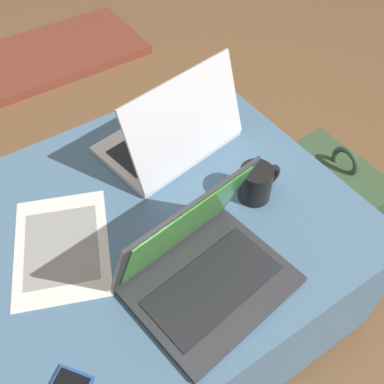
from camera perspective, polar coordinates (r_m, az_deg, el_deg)
The scene contains 8 objects.
ground_plane at distance 1.47m, azimuth -3.52°, elevation -14.06°, with size 14.00×14.00×0.00m, color brown.
ottoman at distance 1.27m, azimuth -4.01°, elevation -9.37°, with size 0.91×0.81×0.46m.
laptop_near at distance 0.94m, azimuth 1.08°, elevation -9.38°, with size 0.35×0.30×0.26m.
laptop_far at distance 1.20m, azimuth -2.46°, elevation 7.36°, with size 0.38×0.29×0.24m.
backpack at distance 1.51m, azimuth 17.05°, elevation -1.98°, with size 0.19×0.32×0.45m.
paper_sheet at distance 1.07m, azimuth -16.23°, elevation -6.60°, with size 0.31×0.35×0.00m.
coffee_mug at distance 1.09m, azimuth 8.21°, elevation 1.18°, with size 0.12×0.08×0.09m.
fireplace_hearth at distance 2.47m, azimuth -22.77°, elevation 14.06°, with size 1.40×0.50×0.04m.
Camera 1 is at (-0.29, -0.59, 1.31)m, focal length 42.00 mm.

